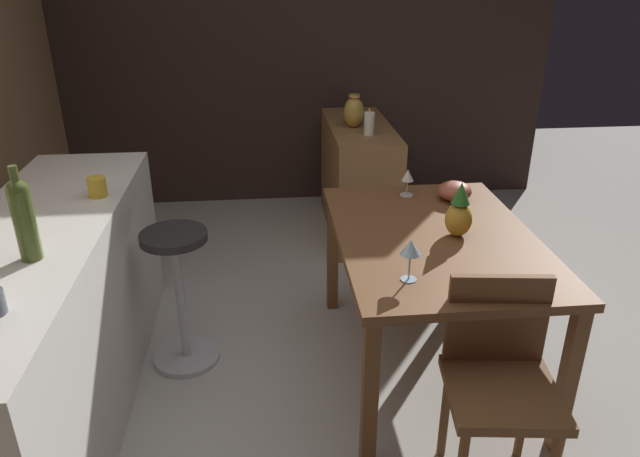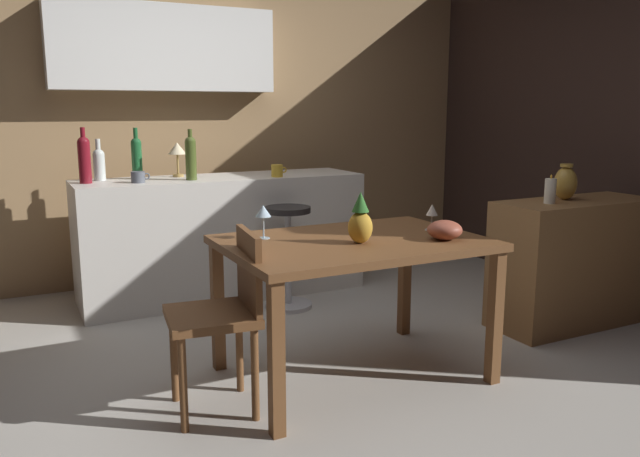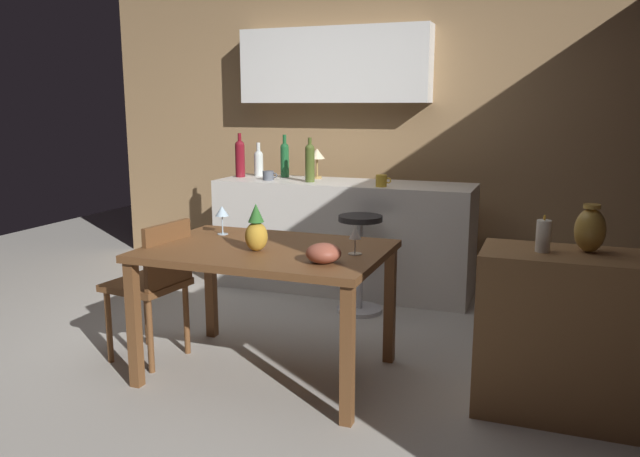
# 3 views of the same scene
# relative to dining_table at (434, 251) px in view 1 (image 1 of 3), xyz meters

# --- Properties ---
(ground_plane) EXTENTS (9.00, 9.00, 0.00)m
(ground_plane) POSITION_rel_dining_table_xyz_m (-0.09, 0.30, -0.66)
(ground_plane) COLOR #B7B2A8
(wall_side_right) EXTENTS (0.10, 4.40, 2.60)m
(wall_side_right) POSITION_rel_dining_table_xyz_m (2.46, 0.60, 0.64)
(wall_side_right) COLOR #33231E
(wall_side_right) RESTS_ON ground_plane
(dining_table) EXTENTS (1.31, 0.91, 0.74)m
(dining_table) POSITION_rel_dining_table_xyz_m (0.00, 0.00, 0.00)
(dining_table) COLOR brown
(dining_table) RESTS_ON ground_plane
(kitchen_counter) EXTENTS (2.10, 0.60, 0.90)m
(kitchen_counter) POSITION_rel_dining_table_xyz_m (-0.13, 1.74, -0.21)
(kitchen_counter) COLOR silver
(kitchen_counter) RESTS_ON ground_plane
(sideboard_cabinet) EXTENTS (1.10, 0.44, 0.82)m
(sideboard_cabinet) POSITION_rel_dining_table_xyz_m (1.70, 0.08, -0.25)
(sideboard_cabinet) COLOR olive
(sideboard_cabinet) RESTS_ON ground_plane
(chair_near_window) EXTENTS (0.45, 0.45, 0.85)m
(chair_near_window) POSITION_rel_dining_table_xyz_m (-0.71, -0.06, -0.17)
(chair_near_window) COLOR brown
(chair_near_window) RESTS_ON ground_plane
(bar_stool) EXTENTS (0.34, 0.34, 0.73)m
(bar_stool) POSITION_rel_dining_table_xyz_m (0.17, 1.22, -0.27)
(bar_stool) COLOR #262323
(bar_stool) RESTS_ON ground_plane
(wine_glass_left) EXTENTS (0.07, 0.07, 0.15)m
(wine_glass_left) POSITION_rel_dining_table_xyz_m (0.50, 0.02, 0.19)
(wine_glass_left) COLOR silver
(wine_glass_left) RESTS_ON dining_table
(wine_glass_right) EXTENTS (0.08, 0.08, 0.17)m
(wine_glass_right) POSITION_rel_dining_table_xyz_m (-0.40, 0.23, 0.22)
(wine_glass_right) COLOR silver
(wine_glass_right) RESTS_ON dining_table
(pineapple_centerpiece) EXTENTS (0.12, 0.12, 0.26)m
(pineapple_centerpiece) POSITION_rel_dining_table_xyz_m (-0.02, -0.09, 0.19)
(pineapple_centerpiece) COLOR gold
(pineapple_centerpiece) RESTS_ON dining_table
(fruit_bowl) EXTENTS (0.18, 0.18, 0.10)m
(fruit_bowl) POSITION_rel_dining_table_xyz_m (0.41, -0.21, 0.13)
(fruit_bowl) COLOR #9E4C38
(fruit_bowl) RESTS_ON dining_table
(wine_bottle_olive) EXTENTS (0.08, 0.08, 0.36)m
(wine_bottle_olive) POSITION_rel_dining_table_xyz_m (-0.38, 1.64, 0.41)
(wine_bottle_olive) COLOR #475623
(wine_bottle_olive) RESTS_ON kitchen_counter
(cup_mustard) EXTENTS (0.12, 0.09, 0.09)m
(cup_mustard) POSITION_rel_dining_table_xyz_m (0.24, 1.55, 0.29)
(cup_mustard) COLOR gold
(cup_mustard) RESTS_ON kitchen_counter
(pillar_candle_tall) EXTENTS (0.07, 0.07, 0.18)m
(pillar_candle_tall) POSITION_rel_dining_table_xyz_m (1.43, 0.06, 0.24)
(pillar_candle_tall) COLOR white
(pillar_candle_tall) RESTS_ON sideboard_cabinet
(vase_brass) EXTENTS (0.14, 0.14, 0.23)m
(vase_brass) POSITION_rel_dining_table_xyz_m (1.64, 0.13, 0.27)
(vase_brass) COLOR #B78C38
(vase_brass) RESTS_ON sideboard_cabinet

